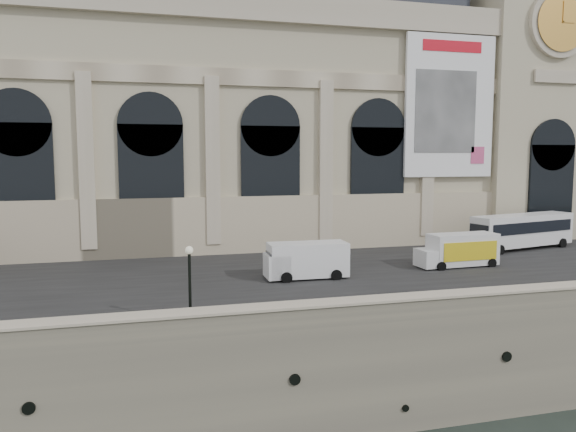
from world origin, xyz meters
name	(u,v)px	position (x,y,z in m)	size (l,w,h in m)	color
quay	(189,262)	(0.00, 35.00, 3.00)	(160.00, 70.00, 6.00)	gray
street	(215,274)	(0.00, 14.00, 6.03)	(160.00, 24.00, 0.06)	#2D2D2D
parapet	(252,319)	(0.00, 0.60, 6.62)	(160.00, 1.40, 1.21)	gray
museum	(126,100)	(-5.98, 30.86, 19.72)	(69.00, 18.70, 29.10)	#B6AB8C
clock_pavilion	(510,72)	(34.00, 27.93, 23.42)	(13.00, 14.72, 36.70)	#B6AB8C
bus_right	(522,230)	(28.29, 17.45, 7.79)	(11.06, 4.54, 3.19)	silver
van_c	(303,261)	(5.68, 11.03, 7.29)	(5.72, 2.49, 2.52)	white
box_truck	(458,250)	(18.36, 11.94, 7.29)	(6.42, 2.49, 2.56)	silver
lamp_right	(190,286)	(-2.77, 2.52, 7.99)	(0.41, 0.41, 4.00)	black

